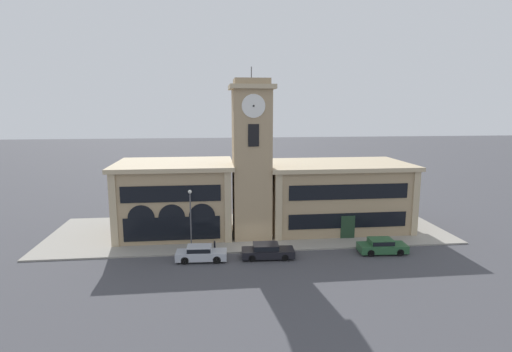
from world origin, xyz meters
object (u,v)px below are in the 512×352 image
parked_car_mid (267,251)px  parked_car_far (382,246)px  street_lamp (190,212)px  bollard (215,246)px  parked_car_near (201,253)px

parked_car_mid → parked_car_far: parked_car_far is taller
parked_car_far → street_lamp: 18.47m
parked_car_mid → parked_car_far: (11.05, -0.00, 0.03)m
bollard → street_lamp: bearing=177.6°
street_lamp → bollard: size_ratio=5.71×
parked_car_mid → parked_car_far: 11.05m
parked_car_near → bollard: parked_car_near is taller
parked_car_mid → bollard: (-4.81, 1.84, -0.05)m
parked_car_mid → parked_car_near: bearing=-177.0°
street_lamp → bollard: (2.20, -0.09, -3.43)m
parked_car_mid → bollard: parked_car_mid is taller
parked_car_near → parked_car_mid: 6.08m
parked_car_near → bollard: (1.27, 1.84, -0.07)m
parked_car_far → parked_car_near: bearing=-177.0°
parked_car_far → street_lamp: size_ratio=0.76×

